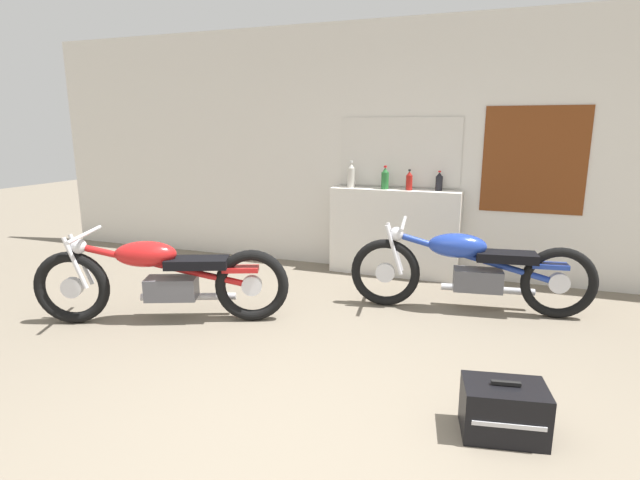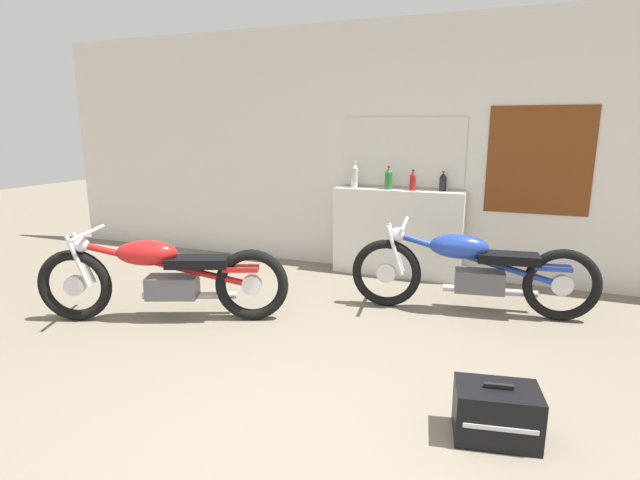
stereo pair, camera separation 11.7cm
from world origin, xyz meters
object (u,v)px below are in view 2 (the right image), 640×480
bottle_right_center (443,182)px  motorcycle_red (163,276)px  bottle_left_center (389,179)px  bottle_center (413,181)px  hard_case_black (496,413)px  motorcycle_blue (472,270)px  bottle_leftmost (355,176)px

bottle_right_center → motorcycle_red: bottle_right_center is taller
bottle_left_center → bottle_center: (0.27, -0.00, -0.01)m
bottle_left_center → motorcycle_red: 2.62m
bottle_center → hard_case_black: bearing=-69.1°
motorcycle_blue → hard_case_black: bearing=-80.3°
motorcycle_blue → bottle_left_center: bearing=138.5°
motorcycle_red → motorcycle_blue: size_ratio=0.95×
bottle_leftmost → motorcycle_red: bottle_leftmost is taller
bottle_leftmost → hard_case_black: (1.73, -2.82, -0.97)m
bottle_center → bottle_right_center: bearing=14.6°
bottle_left_center → motorcycle_red: (-1.44, -2.07, -0.70)m
bottle_leftmost → hard_case_black: 3.45m
bottle_leftmost → motorcycle_red: (-1.04, -2.09, -0.72)m
bottle_center → motorcycle_blue: bottle_center is taller
bottle_right_center → hard_case_black: 3.11m
bottle_leftmost → bottle_left_center: size_ratio=1.18×
bottle_right_center → hard_case_black: bearing=-75.3°
motorcycle_red → motorcycle_blue: bearing=25.5°
bottle_leftmost → motorcycle_blue: bottle_leftmost is taller
bottle_center → hard_case_black: (1.06, -2.79, -0.93)m
hard_case_black → bottle_left_center: bearing=115.6°
bottle_right_center → motorcycle_blue: bottle_right_center is taller
motorcycle_red → motorcycle_blue: motorcycle_blue is taller
bottle_left_center → bottle_center: bottle_left_center is taller
hard_case_black → bottle_right_center: bearing=104.7°
bottle_leftmost → hard_case_black: bearing=-58.4°
bottle_left_center → motorcycle_blue: (1.01, -0.90, -0.69)m
bottle_right_center → hard_case_black: (0.75, -2.87, -0.93)m
bottle_leftmost → bottle_left_center: bottle_leftmost is taller
bottle_leftmost → bottle_right_center: (0.98, 0.05, -0.04)m
bottle_left_center → hard_case_black: (1.33, -2.79, -0.95)m
hard_case_black → bottle_center: bearing=110.9°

